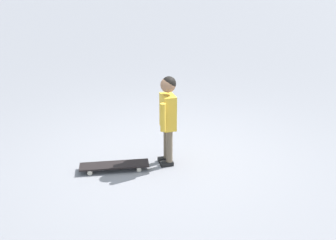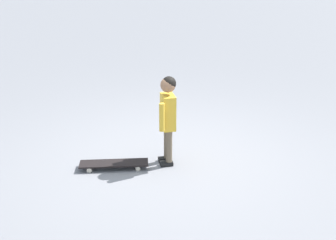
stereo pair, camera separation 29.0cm
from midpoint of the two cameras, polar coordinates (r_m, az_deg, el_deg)
ground_plane at (r=4.89m, az=1.99°, el=-5.68°), size 50.00×50.00×0.00m
child_person at (r=4.56m, az=1.80°, el=1.22°), size 0.28×0.38×1.06m
skateboard at (r=4.71m, az=-5.87°, el=-6.16°), size 0.70×0.68×0.07m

